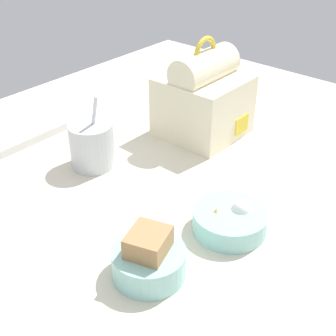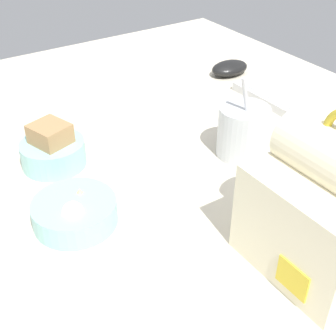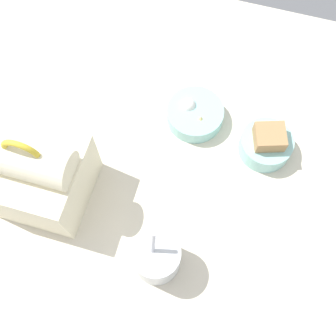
{
  "view_description": "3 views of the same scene",
  "coord_description": "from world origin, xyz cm",
  "px_view_note": "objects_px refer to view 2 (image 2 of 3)",
  "views": [
    {
      "loc": [
        -52.84,
        -50.65,
        51.76
      ],
      "look_at": [
        0.57,
        -4.73,
        7.0
      ],
      "focal_mm": 50.0,
      "sensor_mm": 36.0,
      "label": 1
    },
    {
      "loc": [
        49.09,
        -36.61,
        46.92
      ],
      "look_at": [
        0.57,
        -4.73,
        7.0
      ],
      "focal_mm": 50.0,
      "sensor_mm": 36.0,
      "label": 2
    },
    {
      "loc": [
        -8.05,
        25.37,
        82.92
      ],
      "look_at": [
        0.57,
        -4.73,
        7.0
      ],
      "focal_mm": 45.0,
      "sensor_mm": 36.0,
      "label": 3
    }
  ],
  "objects_px": {
    "bento_bowl_snacks": "(75,211)",
    "computer_mouse": "(230,68)",
    "keyboard": "(306,107)",
    "lunch_bag": "(330,209)",
    "bento_bowl_sandwich": "(53,150)",
    "soup_cup": "(243,130)"
  },
  "relations": [
    {
      "from": "bento_bowl_snacks",
      "to": "computer_mouse",
      "type": "distance_m",
      "value": 0.6
    },
    {
      "from": "keyboard",
      "to": "lunch_bag",
      "type": "bearing_deg",
      "value": -44.82
    },
    {
      "from": "bento_bowl_sandwich",
      "to": "bento_bowl_snacks",
      "type": "distance_m",
      "value": 0.16
    },
    {
      "from": "keyboard",
      "to": "bento_bowl_snacks",
      "type": "xyz_separation_m",
      "value": [
        0.06,
        -0.54,
        0.01
      ]
    },
    {
      "from": "bento_bowl_snacks",
      "to": "keyboard",
      "type": "bearing_deg",
      "value": 96.25
    },
    {
      "from": "bento_bowl_sandwich",
      "to": "computer_mouse",
      "type": "xyz_separation_m",
      "value": [
        -0.13,
        0.5,
        -0.01
      ]
    },
    {
      "from": "keyboard",
      "to": "lunch_bag",
      "type": "xyz_separation_m",
      "value": [
        0.3,
        -0.3,
        0.07
      ]
    },
    {
      "from": "bento_bowl_sandwich",
      "to": "computer_mouse",
      "type": "relative_size",
      "value": 1.14
    },
    {
      "from": "lunch_bag",
      "to": "computer_mouse",
      "type": "relative_size",
      "value": 2.3
    },
    {
      "from": "soup_cup",
      "to": "bento_bowl_snacks",
      "type": "bearing_deg",
      "value": -88.27
    },
    {
      "from": "keyboard",
      "to": "bento_bowl_sandwich",
      "type": "relative_size",
      "value": 3.03
    },
    {
      "from": "bento_bowl_snacks",
      "to": "lunch_bag",
      "type": "bearing_deg",
      "value": 44.71
    },
    {
      "from": "bento_bowl_snacks",
      "to": "soup_cup",
      "type": "bearing_deg",
      "value": 91.73
    },
    {
      "from": "bento_bowl_snacks",
      "to": "computer_mouse",
      "type": "height_order",
      "value": "bento_bowl_snacks"
    },
    {
      "from": "soup_cup",
      "to": "bento_bowl_sandwich",
      "type": "height_order",
      "value": "soup_cup"
    },
    {
      "from": "soup_cup",
      "to": "bento_bowl_sandwich",
      "type": "xyz_separation_m",
      "value": [
        -0.15,
        -0.29,
        -0.02
      ]
    },
    {
      "from": "keyboard",
      "to": "computer_mouse",
      "type": "xyz_separation_m",
      "value": [
        -0.23,
        -0.01,
        0.01
      ]
    },
    {
      "from": "keyboard",
      "to": "lunch_bag",
      "type": "height_order",
      "value": "lunch_bag"
    },
    {
      "from": "keyboard",
      "to": "bento_bowl_snacks",
      "type": "height_order",
      "value": "bento_bowl_snacks"
    },
    {
      "from": "soup_cup",
      "to": "bento_bowl_snacks",
      "type": "height_order",
      "value": "soup_cup"
    },
    {
      "from": "bento_bowl_sandwich",
      "to": "computer_mouse",
      "type": "distance_m",
      "value": 0.51
    },
    {
      "from": "keyboard",
      "to": "bento_bowl_sandwich",
      "type": "bearing_deg",
      "value": -101.23
    }
  ]
}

